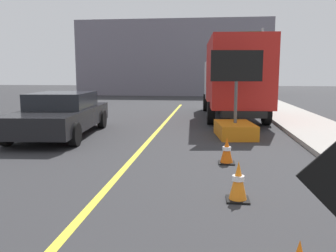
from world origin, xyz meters
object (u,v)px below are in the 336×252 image
arrow_board_trailer (235,122)px  traffic_cone_mid_lane (238,181)px  traffic_cone_far_lane (227,151)px  highway_guide_sign (250,52)px  pickup_car (61,114)px  box_truck (233,77)px

arrow_board_trailer → traffic_cone_mid_lane: 5.75m
traffic_cone_mid_lane → traffic_cone_far_lane: size_ratio=1.07×
highway_guide_sign → traffic_cone_mid_lane: (-2.27, -19.35, -3.11)m
pickup_car → traffic_cone_far_lane: size_ratio=8.62×
traffic_cone_far_lane → box_truck: bearing=85.4°
highway_guide_sign → traffic_cone_mid_lane: highway_guide_sign is taller
traffic_cone_mid_lane → traffic_cone_far_lane: (-0.06, 2.33, -0.02)m
traffic_cone_mid_lane → traffic_cone_far_lane: traffic_cone_mid_lane is taller
box_truck → traffic_cone_mid_lane: box_truck is taller
arrow_board_trailer → box_truck: 5.04m
highway_guide_sign → traffic_cone_mid_lane: 19.73m
box_truck → pickup_car: size_ratio=1.55×
pickup_car → box_truck: bearing=41.8°
box_truck → highway_guide_sign: highway_guide_sign is taller
pickup_car → highway_guide_sign: bearing=61.9°
highway_guide_sign → traffic_cone_far_lane: highway_guide_sign is taller
box_truck → traffic_cone_far_lane: 8.42m
arrow_board_trailer → traffic_cone_mid_lane: (-0.37, -5.73, -0.17)m
traffic_cone_mid_lane → traffic_cone_far_lane: 2.33m
highway_guide_sign → traffic_cone_far_lane: (-2.33, -17.03, -3.13)m
box_truck → traffic_cone_mid_lane: size_ratio=12.45×
traffic_cone_far_lane → arrow_board_trailer: bearing=82.8°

